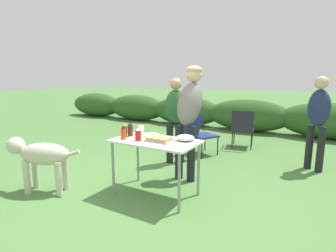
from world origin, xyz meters
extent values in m
plane|color=#4C7A3D|center=(0.00, 0.00, 0.00)|extent=(60.00, 60.00, 0.00)
ellipsoid|color=#2D5623|center=(-6.00, 4.90, 0.46)|extent=(2.40, 0.90, 0.92)
ellipsoid|color=#2D5623|center=(-4.00, 4.90, 0.46)|extent=(2.40, 0.90, 0.92)
ellipsoid|color=#2D5623|center=(-2.00, 4.90, 0.46)|extent=(2.40, 0.90, 0.92)
ellipsoid|color=#2D5623|center=(0.00, 4.90, 0.46)|extent=(2.40, 0.90, 0.92)
ellipsoid|color=#2D5623|center=(2.00, 4.90, 0.46)|extent=(2.40, 0.90, 0.92)
cube|color=silver|center=(0.00, 0.00, 0.73)|extent=(1.10, 0.64, 0.02)
cylinder|color=gray|center=(-0.49, -0.27, 0.36)|extent=(0.04, 0.04, 0.71)
cylinder|color=gray|center=(0.49, -0.27, 0.36)|extent=(0.04, 0.04, 0.71)
cylinder|color=gray|center=(-0.49, 0.27, 0.36)|extent=(0.04, 0.04, 0.71)
cylinder|color=gray|center=(0.49, 0.27, 0.36)|extent=(0.04, 0.04, 0.71)
cube|color=#9E9EA3|center=(0.07, -0.03, 0.75)|extent=(0.33, 0.22, 0.02)
cube|color=tan|center=(0.07, -0.03, 0.78)|extent=(0.29, 0.19, 0.04)
cylinder|color=white|center=(-0.19, 0.19, 0.75)|extent=(0.21, 0.21, 0.03)
ellipsoid|color=silver|center=(0.34, 0.17, 0.78)|extent=(0.23, 0.23, 0.08)
cylinder|color=white|center=(-0.38, 0.21, 0.80)|extent=(0.08, 0.08, 0.12)
cylinder|color=red|center=(-0.18, -0.12, 0.81)|extent=(0.08, 0.08, 0.13)
cone|color=white|center=(-0.18, -0.12, 0.89)|extent=(0.06, 0.06, 0.04)
cylinder|color=brown|center=(-0.46, -0.05, 0.82)|extent=(0.07, 0.07, 0.15)
cone|color=gold|center=(-0.46, -0.05, 0.92)|extent=(0.06, 0.06, 0.04)
cylinder|color=#562314|center=(-0.43, 0.04, 0.81)|extent=(0.07, 0.07, 0.15)
cone|color=black|center=(-0.43, 0.04, 0.91)|extent=(0.06, 0.06, 0.04)
cylinder|color=#CC4214|center=(-0.39, -0.16, 0.81)|extent=(0.06, 0.06, 0.14)
cone|color=black|center=(-0.39, -0.16, 0.90)|extent=(0.05, 0.05, 0.04)
cylinder|color=black|center=(-0.01, 0.66, 0.42)|extent=(0.12, 0.12, 0.83)
cylinder|color=black|center=(0.20, 0.65, 0.42)|extent=(0.12, 0.12, 0.83)
ellipsoid|color=slate|center=(0.10, 0.78, 1.15)|extent=(0.39, 0.52, 0.73)
sphere|color=#DBAD89|center=(0.11, 0.91, 1.58)|extent=(0.23, 0.23, 0.23)
ellipsoid|color=tan|center=(0.11, 0.91, 1.64)|extent=(0.24, 0.24, 0.14)
cylinder|color=black|center=(-0.51, 1.25, 0.37)|extent=(0.12, 0.12, 0.73)
cylinder|color=black|center=(-0.34, 1.37, 0.37)|extent=(0.12, 0.12, 0.73)
ellipsoid|color=#28562D|center=(-0.42, 1.31, 1.03)|extent=(0.46, 0.44, 0.59)
sphere|color=tan|center=(-0.42, 1.31, 1.42)|extent=(0.20, 0.20, 0.20)
cylinder|color=black|center=(1.69, 2.17, 0.37)|extent=(0.11, 0.11, 0.75)
cylinder|color=black|center=(1.85, 2.07, 0.37)|extent=(0.11, 0.11, 0.75)
ellipsoid|color=navy|center=(1.77, 2.12, 1.05)|extent=(0.44, 0.40, 0.60)
sphere|color=#DBAD89|center=(1.77, 2.12, 1.45)|extent=(0.21, 0.21, 0.21)
cylinder|color=beige|center=(-1.09, -0.66, 0.23)|extent=(0.08, 0.08, 0.45)
cylinder|color=beige|center=(-1.17, -0.48, 0.23)|extent=(0.08, 0.08, 0.45)
cylinder|color=beige|center=(-1.50, -0.84, 0.23)|extent=(0.08, 0.08, 0.45)
cylinder|color=beige|center=(-1.58, -0.66, 0.23)|extent=(0.08, 0.08, 0.45)
ellipsoid|color=beige|center=(-1.34, -0.66, 0.53)|extent=(0.74, 0.55, 0.30)
sphere|color=beige|center=(-1.70, -0.82, 0.63)|extent=(0.23, 0.23, 0.23)
cone|color=beige|center=(-1.78, -0.86, 0.66)|extent=(0.21, 0.18, 0.17)
cylinder|color=beige|center=(-0.98, -0.50, 0.54)|extent=(0.22, 0.13, 0.12)
cube|color=navy|center=(-0.18, 2.05, 0.39)|extent=(0.62, 0.62, 0.03)
cube|color=navy|center=(-0.32, 1.80, 0.61)|extent=(0.48, 0.36, 0.44)
cylinder|color=black|center=(-0.45, 1.97, 0.19)|extent=(0.02, 0.02, 0.38)
cylinder|color=black|center=(-0.10, 1.78, 0.19)|extent=(0.02, 0.02, 0.38)
cylinder|color=black|center=(-0.26, 2.32, 0.19)|extent=(0.02, 0.02, 0.38)
cylinder|color=black|center=(0.09, 2.13, 0.19)|extent=(0.02, 0.02, 0.38)
cylinder|color=black|center=(-0.38, 2.16, 0.56)|extent=(0.22, 0.37, 0.02)
cylinder|color=black|center=(0.02, 1.94, 0.56)|extent=(0.22, 0.37, 0.02)
cube|color=#232328|center=(0.35, 3.03, 0.39)|extent=(0.54, 0.54, 0.03)
cube|color=#232328|center=(0.40, 2.75, 0.61)|extent=(0.48, 0.24, 0.44)
cylinder|color=black|center=(0.18, 2.80, 0.19)|extent=(0.02, 0.02, 0.38)
cylinder|color=black|center=(0.58, 2.87, 0.19)|extent=(0.02, 0.02, 0.38)
cylinder|color=black|center=(0.11, 3.19, 0.19)|extent=(0.02, 0.02, 0.38)
cylinder|color=black|center=(0.51, 3.26, 0.19)|extent=(0.02, 0.02, 0.38)
cylinder|color=black|center=(0.12, 2.99, 0.56)|extent=(0.10, 0.41, 0.02)
cylinder|color=black|center=(0.57, 3.07, 0.56)|extent=(0.10, 0.41, 0.02)
camera|label=1|loc=(1.78, -2.73, 1.53)|focal=28.00mm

